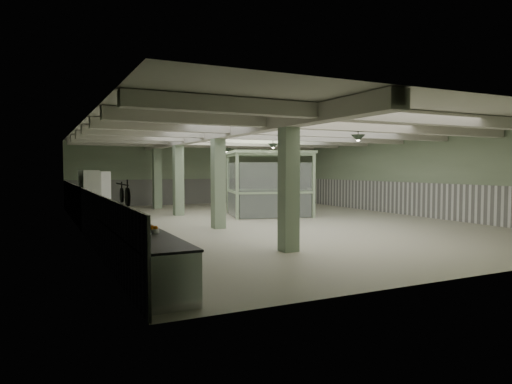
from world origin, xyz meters
name	(u,v)px	position (x,y,z in m)	size (l,w,h in m)	color
floor	(268,222)	(0.00, 0.00, 0.00)	(20.00, 20.00, 0.00)	beige
ceiling	(268,131)	(0.00, 0.00, 3.60)	(14.00, 20.00, 0.02)	beige
wall_back	(191,174)	(0.00, 10.00, 1.80)	(14.00, 0.02, 3.60)	#9CB18E
wall_front	(496,185)	(0.00, -10.00, 1.80)	(14.00, 0.02, 3.60)	#9CB18E
wall_left	(80,179)	(-7.00, 0.00, 1.80)	(0.02, 20.00, 3.60)	#9CB18E
wall_right	(401,176)	(7.00, 0.00, 1.80)	(0.02, 20.00, 3.60)	#9CB18E
wainscot_left	(82,210)	(-6.97, 0.00, 0.75)	(0.05, 19.90, 1.50)	white
wainscot_right	(400,198)	(6.97, 0.00, 0.75)	(0.05, 19.90, 1.50)	white
wainscot_back	(191,192)	(0.00, 9.97, 0.75)	(13.90, 0.05, 1.50)	white
girder	(208,135)	(-2.50, 0.00, 3.38)	(0.45, 19.90, 0.40)	beige
beam_a	(406,117)	(0.00, -7.50, 3.42)	(13.90, 0.35, 0.32)	beige
beam_b	(345,125)	(0.00, -5.00, 3.42)	(13.90, 0.35, 0.32)	beige
beam_c	(301,131)	(0.00, -2.50, 3.42)	(13.90, 0.35, 0.32)	beige
beam_d	(268,136)	(0.00, 0.00, 3.42)	(13.90, 0.35, 0.32)	beige
beam_e	(242,140)	(0.00, 2.50, 3.42)	(13.90, 0.35, 0.32)	beige
beam_f	(221,142)	(0.00, 5.00, 3.42)	(13.90, 0.35, 0.32)	beige
beam_g	(205,145)	(0.00, 7.50, 3.42)	(13.90, 0.35, 0.32)	beige
column_a	(289,182)	(-2.50, -6.00, 1.80)	(0.42, 0.42, 3.60)	#92AA89
column_b	(218,178)	(-2.50, -1.00, 1.80)	(0.42, 0.42, 3.60)	#92AA89
column_c	(178,176)	(-2.50, 4.00, 1.80)	(0.42, 0.42, 3.60)	#92AA89
column_d	(157,175)	(-2.50, 8.00, 1.80)	(0.42, 0.42, 3.60)	#92AA89
hook_rail	(122,184)	(-6.93, -7.60, 1.85)	(0.02, 0.02, 1.20)	black
pendant_front	(358,138)	(0.50, -5.00, 3.05)	(0.44, 0.44, 0.22)	#293629
pendant_mid	(273,146)	(0.50, 0.50, 3.05)	(0.44, 0.44, 0.22)	#293629
pendant_back	(227,150)	(0.50, 5.50, 3.05)	(0.44, 0.44, 0.22)	#293629
prep_counter	(138,253)	(-6.54, -7.00, 0.46)	(0.92, 5.29, 0.91)	silver
pitcher_near	(138,227)	(-6.60, -7.33, 1.02)	(0.16, 0.19, 0.24)	silver
pitcher_far	(146,232)	(-6.63, -8.21, 1.02)	(0.17, 0.20, 0.25)	silver
veg_colander	(121,218)	(-6.60, -5.36, 1.00)	(0.46, 0.46, 0.21)	#3E3E43
orange_bowl	(153,232)	(-6.37, -7.56, 0.94)	(0.23, 0.23, 0.08)	#B2B2B7
skillet_near	(128,197)	(-6.88, -7.85, 1.63)	(0.33, 0.33, 0.04)	black
skillet_far	(122,195)	(-6.88, -7.26, 1.63)	(0.28, 0.28, 0.04)	black
walkin_cooler	(90,201)	(-6.62, 1.00, 0.97)	(1.02, 2.12, 1.95)	silver
guard_booth	(269,173)	(1.17, 2.17, 1.92)	(4.23, 3.83, 2.90)	#AAC59E
filing_cabinet	(308,201)	(3.10, 1.92, 0.62)	(0.40, 0.58, 1.25)	#616251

